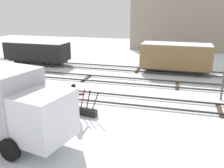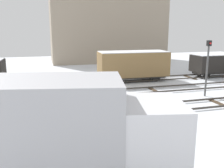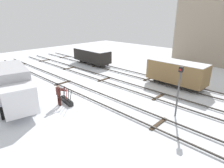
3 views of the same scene
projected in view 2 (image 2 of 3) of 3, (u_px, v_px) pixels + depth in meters
name	position (u px, v px, depth m)	size (l,w,h in m)	color
ground_plane	(126.00, 113.00, 13.40)	(60.00, 60.00, 0.00)	silver
track_main_line	(126.00, 111.00, 13.38)	(44.00, 1.94, 0.18)	#38332D
track_siding_near	(108.00, 93.00, 17.12)	(44.00, 1.94, 0.18)	#38332D
track_siding_far	(96.00, 82.00, 20.65)	(44.00, 1.94, 0.18)	#38332D
switch_lever_frame	(114.00, 128.00, 10.71)	(2.00, 0.61, 1.44)	black
rail_worker	(116.00, 114.00, 9.95)	(0.61, 0.75, 1.88)	#351511
delivery_truck	(62.00, 129.00, 6.84)	(6.66, 3.43, 3.12)	silver
signal_post	(208.00, 62.00, 16.21)	(0.24, 0.32, 3.68)	#4C4C4C
apartment_building	(108.00, 22.00, 33.84)	(15.57, 5.78, 10.48)	gray
freight_car_near_switch	(133.00, 64.00, 21.20)	(5.88, 2.43, 2.55)	#2D2B28
freight_car_far_end	(219.00, 63.00, 23.49)	(5.29, 2.12, 2.10)	#2D2B28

